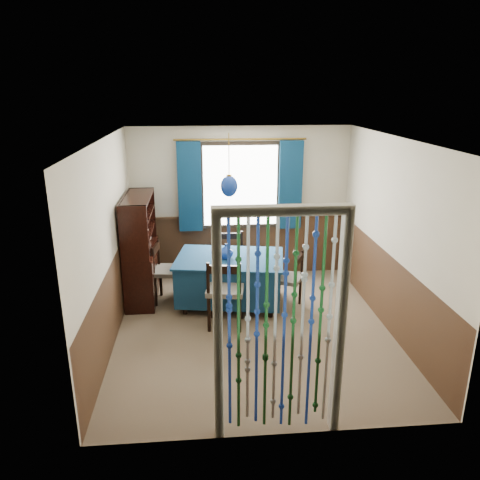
{
  "coord_description": "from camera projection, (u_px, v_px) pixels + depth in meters",
  "views": [
    {
      "loc": [
        -0.66,
        -5.53,
        3.08
      ],
      "look_at": [
        -0.13,
        0.55,
        1.08
      ],
      "focal_mm": 35.0,
      "sensor_mm": 36.0,
      "label": 1
    }
  ],
  "objects": [
    {
      "name": "chair_left",
      "position": [
        167.0,
        271.0,
        6.94
      ],
      "size": [
        0.48,
        0.5,
        0.9
      ],
      "rotation": [
        0.0,
        0.0,
        -1.71
      ],
      "color": "black",
      "rests_on": "floor"
    },
    {
      "name": "wainscot_left",
      "position": [
        114.0,
        300.0,
        5.95
      ],
      "size": [
        0.0,
        4.0,
        4.0
      ],
      "primitive_type": "plane",
      "rotation": [
        1.57,
        0.0,
        1.57
      ],
      "color": "#402918",
      "rests_on": "ground"
    },
    {
      "name": "wall_front",
      "position": [
        281.0,
        313.0,
        3.97
      ],
      "size": [
        3.6,
        0.0,
        3.6
      ],
      "primitive_type": "plane",
      "rotation": [
        -1.57,
        0.0,
        0.0
      ],
      "color": "beige",
      "rests_on": "ground"
    },
    {
      "name": "vase_sideboard",
      "position": [
        146.0,
        236.0,
        7.27
      ],
      "size": [
        0.2,
        0.2,
        0.17
      ],
      "primitive_type": "imported",
      "rotation": [
        0.0,
        0.0,
        -0.31
      ],
      "color": "beige",
      "rests_on": "sideboard"
    },
    {
      "name": "dining_table",
      "position": [
        230.0,
        277.0,
        6.85
      ],
      "size": [
        1.69,
        1.3,
        0.74
      ],
      "rotation": [
        0.0,
        0.0,
        -0.17
      ],
      "color": "#0F2E4D",
      "rests_on": "floor"
    },
    {
      "name": "doorway",
      "position": [
        280.0,
        331.0,
        4.09
      ],
      "size": [
        1.16,
        0.12,
        2.18
      ],
      "primitive_type": null,
      "color": "silver",
      "rests_on": "ground"
    },
    {
      "name": "window",
      "position": [
        240.0,
        186.0,
        7.61
      ],
      "size": [
        1.32,
        0.12,
        1.42
      ],
      "primitive_type": "cube",
      "color": "black",
      "rests_on": "wall_back"
    },
    {
      "name": "pendant_lamp",
      "position": [
        229.0,
        186.0,
        6.43
      ],
      "size": [
        0.24,
        0.24,
        0.87
      ],
      "color": "olive",
      "rests_on": "ceiling"
    },
    {
      "name": "chair_near",
      "position": [
        225.0,
        291.0,
        6.18
      ],
      "size": [
        0.54,
        0.52,
        0.97
      ],
      "rotation": [
        0.0,
        0.0,
        -0.15
      ],
      "color": "black",
      "rests_on": "floor"
    },
    {
      "name": "wall_left",
      "position": [
        108.0,
        244.0,
        5.71
      ],
      "size": [
        0.0,
        4.0,
        4.0
      ],
      "primitive_type": "plane",
      "rotation": [
        1.57,
        0.0,
        1.57
      ],
      "color": "beige",
      "rests_on": "ground"
    },
    {
      "name": "floor",
      "position": [
        253.0,
        329.0,
        6.25
      ],
      "size": [
        4.0,
        4.0,
        0.0
      ],
      "primitive_type": "plane",
      "color": "brown",
      "rests_on": "ground"
    },
    {
      "name": "chair_far",
      "position": [
        231.0,
        258.0,
        7.53
      ],
      "size": [
        0.45,
        0.44,
        0.86
      ],
      "rotation": [
        0.0,
        0.0,
        3.08
      ],
      "color": "black",
      "rests_on": "floor"
    },
    {
      "name": "chair_right",
      "position": [
        289.0,
        279.0,
        6.73
      ],
      "size": [
        0.54,
        0.55,
        0.85
      ],
      "rotation": [
        0.0,
        0.0,
        1.11
      ],
      "color": "black",
      "rests_on": "floor"
    },
    {
      "name": "wall_back",
      "position": [
        240.0,
        203.0,
        7.75
      ],
      "size": [
        3.6,
        0.0,
        3.6
      ],
      "primitive_type": "plane",
      "rotation": [
        1.57,
        0.0,
        0.0
      ],
      "color": "beige",
      "rests_on": "ground"
    },
    {
      "name": "vase_table",
      "position": [
        226.0,
        252.0,
        6.7
      ],
      "size": [
        0.23,
        0.23,
        0.2
      ],
      "primitive_type": "imported",
      "rotation": [
        0.0,
        0.0,
        -0.22
      ],
      "color": "navy",
      "rests_on": "dining_table"
    },
    {
      "name": "wainscot_back",
      "position": [
        240.0,
        246.0,
        7.97
      ],
      "size": [
        3.6,
        0.0,
        3.6
      ],
      "primitive_type": "plane",
      "rotation": [
        1.57,
        0.0,
        0.0
      ],
      "color": "#402918",
      "rests_on": "ground"
    },
    {
      "name": "wainscot_right",
      "position": [
        386.0,
        290.0,
        6.24
      ],
      "size": [
        0.0,
        4.0,
        4.0
      ],
      "primitive_type": "plane",
      "rotation": [
        1.57,
        0.0,
        -1.57
      ],
      "color": "#402918",
      "rests_on": "ground"
    },
    {
      "name": "wall_right",
      "position": [
        393.0,
        237.0,
        6.01
      ],
      "size": [
        0.0,
        4.0,
        4.0
      ],
      "primitive_type": "plane",
      "rotation": [
        1.57,
        0.0,
        -1.57
      ],
      "color": "beige",
      "rests_on": "ground"
    },
    {
      "name": "sideboard",
      "position": [
        141.0,
        263.0,
        7.05
      ],
      "size": [
        0.42,
        1.21,
        1.58
      ],
      "rotation": [
        0.0,
        0.0,
        0.0
      ],
      "color": "black",
      "rests_on": "floor"
    },
    {
      "name": "wainscot_front",
      "position": [
        279.0,
        388.0,
        4.22
      ],
      "size": [
        3.6,
        0.0,
        3.6
      ],
      "primitive_type": "plane",
      "rotation": [
        -1.57,
        0.0,
        0.0
      ],
      "color": "#402918",
      "rests_on": "ground"
    },
    {
      "name": "bowl_shelf",
      "position": [
        141.0,
        232.0,
        6.69
      ],
      "size": [
        0.24,
        0.24,
        0.05
      ],
      "primitive_type": "imported",
      "rotation": [
        0.0,
        0.0,
        0.08
      ],
      "color": "beige",
      "rests_on": "sideboard"
    },
    {
      "name": "ceiling",
      "position": [
        255.0,
        139.0,
        5.47
      ],
      "size": [
        4.0,
        4.0,
        0.0
      ],
      "primitive_type": "plane",
      "rotation": [
        3.14,
        0.0,
        0.0
      ],
      "color": "silver",
      "rests_on": "ground"
    }
  ]
}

